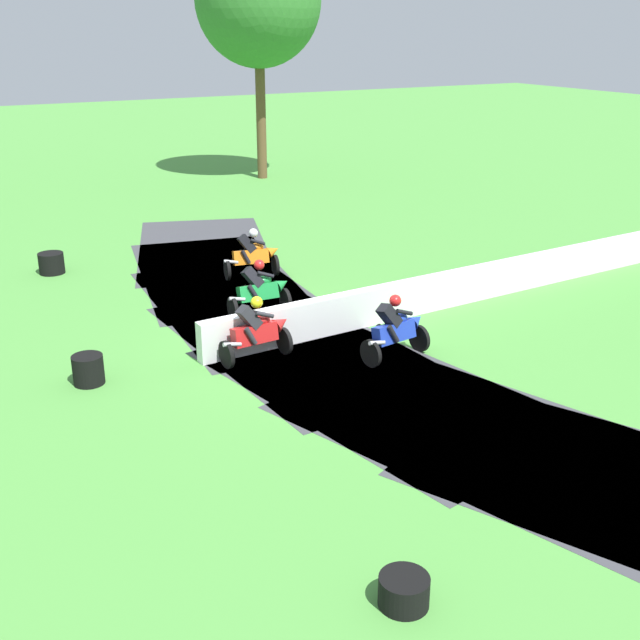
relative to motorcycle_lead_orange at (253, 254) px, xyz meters
The scene contains 11 objects.
ground_plane 5.19m from the motorcycle_lead_orange, 104.95° to the right, with size 120.00×120.00×0.00m, color #4C933D.
track_asphalt 5.00m from the motorcycle_lead_orange, 96.46° to the right, with size 7.97×25.44×0.01m.
safety_barrier 5.98m from the motorcycle_lead_orange, 51.09° to the right, with size 0.30×14.61×0.90m, color white.
motorcycle_lead_orange is the anchor object (origin of this frame).
motorcycle_chase_green 3.11m from the motorcycle_lead_orange, 110.82° to the right, with size 1.69×0.87×1.42m.
motorcycle_trailing_red 5.95m from the motorcycle_lead_orange, 113.22° to the right, with size 1.68×0.81×1.43m.
motorcycle_fourth_blue 6.78m from the motorcycle_lead_orange, 87.25° to the right, with size 1.67×0.93×1.43m.
tire_stack_near 5.86m from the motorcycle_lead_orange, 148.53° to the left, with size 0.72×0.72×0.60m.
tire_stack_mid_a 7.68m from the motorcycle_lead_orange, 139.52° to the right, with size 0.62×0.62×0.60m.
tire_stack_mid_b 13.94m from the motorcycle_lead_orange, 106.44° to the right, with size 0.65×0.65×0.40m.
tree_far_right 16.81m from the motorcycle_lead_orange, 64.32° to the left, with size 5.47×5.47×10.60m.
Camera 1 is at (-7.36, -14.92, 6.81)m, focal length 44.56 mm.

